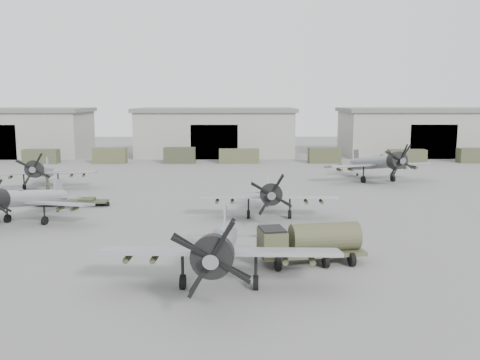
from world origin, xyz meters
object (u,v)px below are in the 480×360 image
object	(u,v)px
aircraft_mid_2	(269,194)
aircraft_far_0	(40,171)
aircraft_mid_1	(24,199)
ground_crew	(48,185)
aircraft_far_1	(379,163)
fuel_tanker	(310,241)
tug_trailer	(62,201)
aircraft_near_1	(219,247)

from	to	relation	value
aircraft_mid_2	aircraft_far_0	bearing A→B (deg)	150.85
aircraft_mid_1	ground_crew	xyz separation A→B (m)	(-2.95, 14.43, -1.18)
aircraft_mid_2	aircraft_far_1	world-z (taller)	aircraft_far_1
aircraft_mid_2	aircraft_far_1	distance (m)	25.46
aircraft_mid_2	fuel_tanker	world-z (taller)	aircraft_mid_2
aircraft_mid_1	aircraft_far_0	world-z (taller)	aircraft_far_0
aircraft_mid_1	aircraft_far_1	world-z (taller)	aircraft_far_1
aircraft_mid_2	aircraft_far_0	distance (m)	29.57
aircraft_far_0	fuel_tanker	xyz separation A→B (m)	(27.11, -28.04, -0.77)
tug_trailer	ground_crew	xyz separation A→B (m)	(-3.70, 6.83, 0.44)
aircraft_near_1	ground_crew	bearing A→B (deg)	125.60
ground_crew	aircraft_mid_1	bearing A→B (deg)	-172.67
aircraft_far_1	tug_trailer	xyz separation A→B (m)	(-35.29, -14.46, -1.98)
ground_crew	aircraft_near_1	bearing A→B (deg)	-151.17
aircraft_near_1	aircraft_far_0	distance (m)	39.17
aircraft_mid_1	fuel_tanker	world-z (taller)	aircraft_mid_1
aircraft_mid_2	fuel_tanker	size ratio (longest dim) A/B	1.71
aircraft_far_0	aircraft_far_1	bearing A→B (deg)	-3.21
aircraft_far_0	aircraft_far_1	xyz separation A→B (m)	(40.62, 5.19, 0.24)
ground_crew	fuel_tanker	bearing A→B (deg)	-139.35
aircraft_near_1	aircraft_mid_2	size ratio (longest dim) A/B	1.12
aircraft_mid_2	ground_crew	xyz separation A→B (m)	(-23.74, 12.75, -1.23)
aircraft_far_0	fuel_tanker	size ratio (longest dim) A/B	1.78
aircraft_mid_1	tug_trailer	bearing A→B (deg)	97.80
aircraft_mid_1	ground_crew	world-z (taller)	aircraft_mid_1
aircraft_far_0	tug_trailer	bearing A→B (deg)	-70.59
aircraft_mid_1	aircraft_far_0	bearing A→B (deg)	118.63
aircraft_far_0	ground_crew	world-z (taller)	aircraft_far_0
aircraft_mid_2	aircraft_mid_1	bearing A→B (deg)	-173.60
aircraft_near_1	aircraft_mid_1	size ratio (longest dim) A/B	1.14
aircraft_mid_1	aircraft_mid_2	world-z (taller)	aircraft_mid_2
ground_crew	aircraft_mid_2	bearing A→B (deg)	-122.46
aircraft_near_1	aircraft_far_0	size ratio (longest dim) A/B	1.08
aircraft_mid_1	ground_crew	bearing A→B (deg)	115.01
aircraft_far_1	fuel_tanker	bearing A→B (deg)	-125.92
aircraft_mid_1	aircraft_mid_2	xyz separation A→B (m)	(20.79, 1.68, 0.06)
aircraft_far_1	ground_crew	xyz separation A→B (m)	(-38.99, -7.63, -1.54)
aircraft_mid_1	aircraft_far_1	bearing A→B (deg)	44.93
aircraft_far_0	aircraft_far_1	distance (m)	40.95
aircraft_near_1	aircraft_far_0	world-z (taller)	aircraft_near_1
aircraft_mid_1	fuel_tanker	size ratio (longest dim) A/B	1.68
ground_crew	aircraft_far_0	bearing A→B (deg)	29.45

